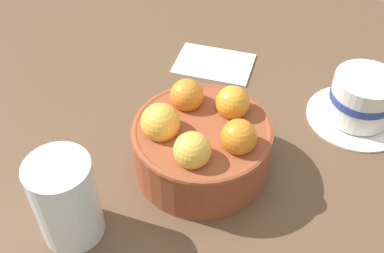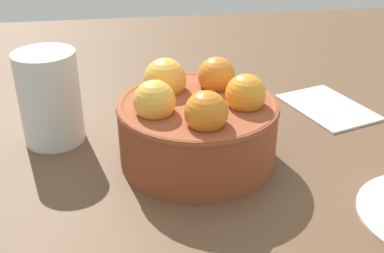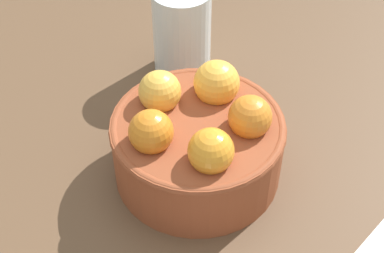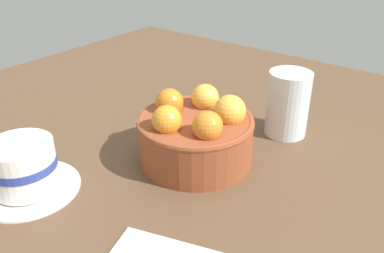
% 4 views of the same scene
% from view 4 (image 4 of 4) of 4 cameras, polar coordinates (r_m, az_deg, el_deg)
% --- Properties ---
extents(ground_plane, '(1.20, 1.09, 0.04)m').
position_cam_4_polar(ground_plane, '(0.63, 0.46, -6.26)').
color(ground_plane, brown).
extents(terracotta_bowl, '(0.17, 0.17, 0.10)m').
position_cam_4_polar(terracotta_bowl, '(0.59, 0.54, -0.94)').
color(terracotta_bowl, brown).
rests_on(terracotta_bowl, ground_plane).
extents(coffee_cup, '(0.14, 0.14, 0.07)m').
position_cam_4_polar(coffee_cup, '(0.58, -22.51, -5.49)').
color(coffee_cup, white).
rests_on(coffee_cup, ground_plane).
extents(water_glass, '(0.07, 0.07, 0.11)m').
position_cam_4_polar(water_glass, '(0.68, 13.25, 3.14)').
color(water_glass, silver).
rests_on(water_glass, ground_plane).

